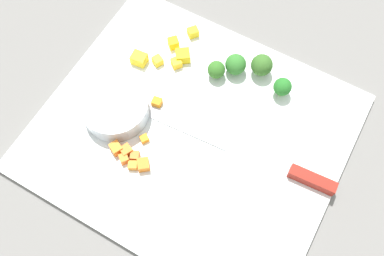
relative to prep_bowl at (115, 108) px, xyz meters
name	(u,v)px	position (x,y,z in m)	size (l,w,h in m)	color
ground_plane	(192,134)	(0.12, 0.03, -0.03)	(4.00, 4.00, 0.00)	slate
cutting_board	(192,132)	(0.12, 0.03, -0.02)	(0.44, 0.39, 0.01)	white
prep_bowl	(115,108)	(0.00, 0.00, 0.00)	(0.10, 0.10, 0.03)	#B5BEC6
chef_knife	(253,155)	(0.21, 0.04, -0.01)	(0.36, 0.04, 0.02)	silver
carrot_dice_0	(135,156)	(0.06, -0.05, -0.01)	(0.01, 0.01, 0.01)	orange
carrot_dice_1	(133,165)	(0.07, -0.06, -0.01)	(0.01, 0.01, 0.01)	orange
carrot_dice_2	(116,148)	(0.03, -0.05, -0.01)	(0.01, 0.02, 0.02)	orange
carrot_dice_3	(124,159)	(0.05, -0.06, -0.01)	(0.01, 0.01, 0.01)	orange
carrot_dice_4	(157,103)	(0.05, 0.04, -0.01)	(0.01, 0.01, 0.01)	orange
carrot_dice_5	(144,139)	(0.06, -0.02, -0.01)	(0.01, 0.01, 0.01)	orange
carrot_dice_6	(126,151)	(0.05, -0.05, -0.01)	(0.01, 0.02, 0.01)	orange
carrot_dice_7	(143,165)	(0.08, -0.05, -0.01)	(0.02, 0.02, 0.01)	orange
pepper_dice_0	(158,61)	(0.01, 0.11, -0.01)	(0.01, 0.01, 0.01)	yellow
pepper_dice_1	(183,56)	(0.04, 0.13, -0.01)	(0.02, 0.02, 0.02)	yellow
pepper_dice_2	(139,59)	(-0.02, 0.09, -0.01)	(0.02, 0.02, 0.02)	yellow
pepper_dice_3	(176,63)	(0.04, 0.12, -0.01)	(0.02, 0.01, 0.01)	yellow
pepper_dice_4	(173,43)	(0.01, 0.15, -0.01)	(0.02, 0.02, 0.02)	yellow
pepper_dice_5	(193,32)	(0.03, 0.18, -0.01)	(0.01, 0.02, 0.01)	yellow
broccoli_floret_0	(236,65)	(0.12, 0.15, 0.00)	(0.03, 0.03, 0.04)	#85BB64
broccoli_floret_1	(262,65)	(0.16, 0.17, 0.00)	(0.03, 0.03, 0.04)	#91BA67
broccoli_floret_2	(282,87)	(0.20, 0.15, 0.00)	(0.03, 0.03, 0.03)	#8FC356
broccoli_floret_3	(216,70)	(0.10, 0.13, 0.00)	(0.03, 0.03, 0.03)	#81BE6A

